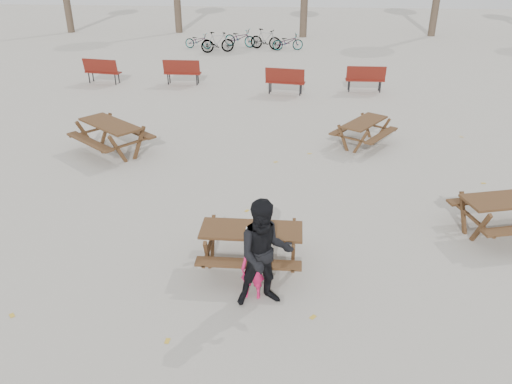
# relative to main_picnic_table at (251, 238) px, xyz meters

# --- Properties ---
(ground) EXTENTS (80.00, 80.00, 0.00)m
(ground) POSITION_rel_main_picnic_table_xyz_m (0.00, 0.00, -0.59)
(ground) COLOR gray
(ground) RESTS_ON ground
(main_picnic_table) EXTENTS (1.80, 1.45, 0.78)m
(main_picnic_table) POSITION_rel_main_picnic_table_xyz_m (0.00, 0.00, 0.00)
(main_picnic_table) COLOR #351C13
(main_picnic_table) RESTS_ON ground
(food_tray) EXTENTS (0.18, 0.11, 0.03)m
(food_tray) POSITION_rel_main_picnic_table_xyz_m (-0.00, -0.05, 0.21)
(food_tray) COLOR silver
(food_tray) RESTS_ON main_picnic_table
(bread_roll) EXTENTS (0.14, 0.06, 0.05)m
(bread_roll) POSITION_rel_main_picnic_table_xyz_m (-0.00, -0.05, 0.25)
(bread_roll) COLOR tan
(bread_roll) RESTS_ON food_tray
(soda_bottle) EXTENTS (0.07, 0.07, 0.17)m
(soda_bottle) POSITION_rel_main_picnic_table_xyz_m (0.16, -0.14, 0.26)
(soda_bottle) COLOR silver
(soda_bottle) RESTS_ON main_picnic_table
(child) EXTENTS (0.40, 0.27, 1.09)m
(child) POSITION_rel_main_picnic_table_xyz_m (0.10, -0.88, -0.04)
(child) COLOR #DD1B59
(child) RESTS_ON ground
(adult) EXTENTS (1.05, 0.90, 1.87)m
(adult) POSITION_rel_main_picnic_table_xyz_m (0.30, -1.01, 0.35)
(adult) COLOR black
(adult) RESTS_ON ground
(picnic_table_east) EXTENTS (2.17, 1.92, 0.80)m
(picnic_table_east) POSITION_rel_main_picnic_table_xyz_m (5.00, 1.54, -0.19)
(picnic_table_east) COLOR #351C13
(picnic_table_east) RESTS_ON ground
(picnic_table_north) EXTENTS (2.56, 2.51, 0.86)m
(picnic_table_north) POSITION_rel_main_picnic_table_xyz_m (-4.36, 5.13, -0.16)
(picnic_table_north) COLOR #351C13
(picnic_table_north) RESTS_ON ground
(picnic_table_far) EXTENTS (2.04, 2.13, 0.72)m
(picnic_table_far) POSITION_rel_main_picnic_table_xyz_m (2.68, 6.29, -0.23)
(picnic_table_far) COLOR #351C13
(picnic_table_far) RESTS_ON ground
(park_bench_row) EXTENTS (12.26, 1.74, 1.03)m
(park_bench_row) POSITION_rel_main_picnic_table_xyz_m (-1.91, 12.23, -0.07)
(park_bench_row) COLOR maroon
(park_bench_row) RESTS_ON ground
(bicycle_row) EXTENTS (6.59, 2.84, 1.07)m
(bicycle_row) POSITION_rel_main_picnic_table_xyz_m (-2.26, 20.25, -0.10)
(bicycle_row) COLOR black
(bicycle_row) RESTS_ON ground
(fallen_leaves) EXTENTS (11.00, 11.00, 0.01)m
(fallen_leaves) POSITION_rel_main_picnic_table_xyz_m (0.50, 2.50, -0.58)
(fallen_leaves) COLOR gold
(fallen_leaves) RESTS_ON ground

